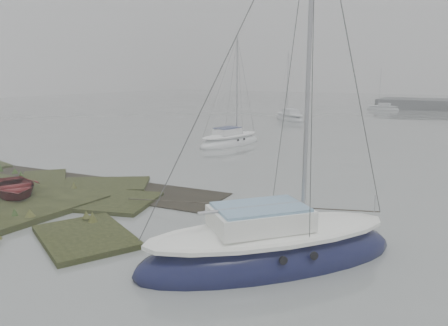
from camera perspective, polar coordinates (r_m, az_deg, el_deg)
ground at (r=41.07m, az=15.79°, el=4.02°), size 160.00×160.00×0.00m
sailboat_main at (r=12.27m, az=6.00°, el=-11.35°), size 6.72×7.39×10.65m
sailboat_white at (r=31.88m, az=0.76°, el=2.85°), size 3.06×6.16×8.32m
sailboat_far_a at (r=49.71m, az=8.55°, el=5.86°), size 5.55×5.17×8.08m
sailboat_far_c at (r=67.10m, az=20.03°, el=6.70°), size 4.51×1.56×6.32m
dinghy at (r=19.85m, az=-25.76°, el=-2.82°), size 3.94×3.52×0.67m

